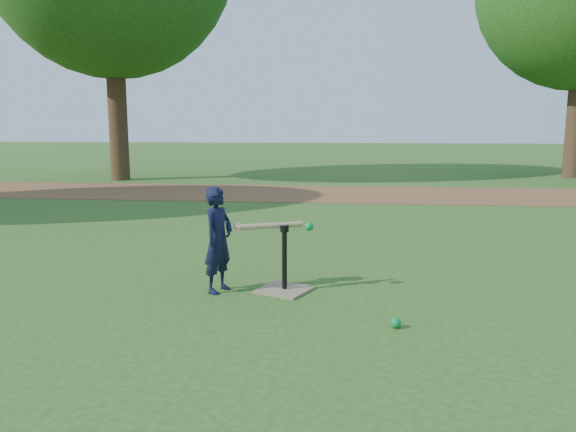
# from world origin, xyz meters

# --- Properties ---
(ground) EXTENTS (80.00, 80.00, 0.00)m
(ground) POSITION_xyz_m (0.00, 0.00, 0.00)
(ground) COLOR #285116
(ground) RESTS_ON ground
(dirt_strip) EXTENTS (24.00, 3.00, 0.01)m
(dirt_strip) POSITION_xyz_m (0.00, 7.50, 0.01)
(dirt_strip) COLOR brown
(dirt_strip) RESTS_ON ground
(child) EXTENTS (0.34, 0.41, 0.97)m
(child) POSITION_xyz_m (-0.96, 0.16, 0.48)
(child) COLOR black
(child) RESTS_ON ground
(wiffle_ball_ground) EXTENTS (0.08, 0.08, 0.08)m
(wiffle_ball_ground) POSITION_xyz_m (0.57, -0.61, 0.04)
(wiffle_ball_ground) COLOR #0B8237
(wiffle_ball_ground) RESTS_ON ground
(batting_tee) EXTENTS (0.57, 0.57, 0.61)m
(batting_tee) POSITION_xyz_m (-0.37, 0.24, 0.11)
(batting_tee) COLOR #877055
(batting_tee) RESTS_ON ground
(swing_action) EXTENTS (0.71, 0.29, 0.08)m
(swing_action) POSITION_xyz_m (-0.45, 0.23, 0.61)
(swing_action) COLOR tan
(swing_action) RESTS_ON ground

